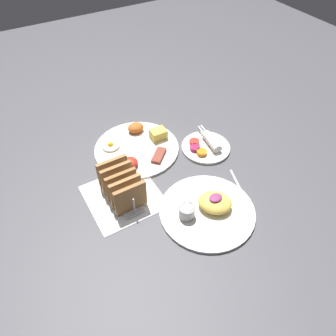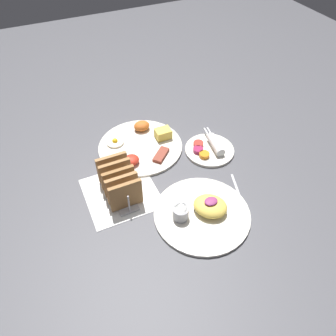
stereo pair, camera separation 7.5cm
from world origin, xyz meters
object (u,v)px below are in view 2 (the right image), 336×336
at_px(plate_foreground, 203,212).
at_px(toast_rack, 119,182).
at_px(plate_condiments, 210,149).
at_px(plate_breakfast, 141,145).

height_order(plate_foreground, toast_rack, toast_rack).
bearing_deg(plate_condiments, toast_rack, -171.22).
height_order(plate_breakfast, plate_foreground, plate_foreground).
distance_m(plate_breakfast, toast_rack, 0.23).
bearing_deg(plate_condiments, plate_breakfast, 150.15).
height_order(plate_condiments, toast_rack, toast_rack).
bearing_deg(plate_foreground, plate_condiments, 56.04).
distance_m(plate_breakfast, plate_foreground, 0.37).
distance_m(plate_breakfast, plate_condiments, 0.25).
height_order(plate_condiments, plate_foreground, plate_foreground).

